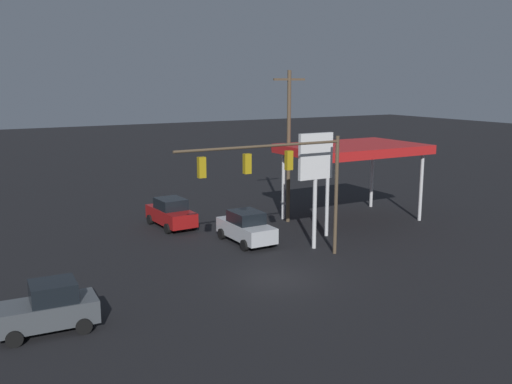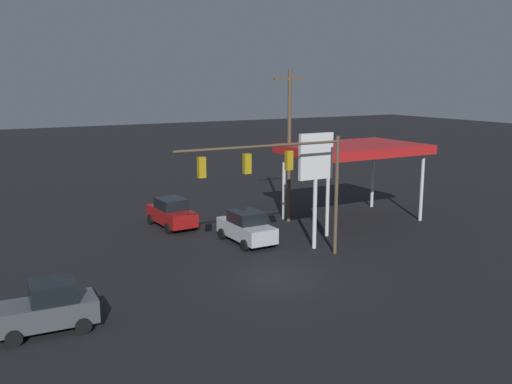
# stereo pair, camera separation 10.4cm
# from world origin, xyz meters

# --- Properties ---
(ground_plane) EXTENTS (200.00, 200.00, 0.00)m
(ground_plane) POSITION_xyz_m (0.00, 0.00, 0.00)
(ground_plane) COLOR black
(traffic_signal_assembly) EXTENTS (9.59, 0.43, 6.62)m
(traffic_signal_assembly) POSITION_xyz_m (-1.32, -1.84, 5.00)
(traffic_signal_assembly) COLOR brown
(traffic_signal_assembly) RESTS_ON ground
(utility_pole) EXTENTS (2.40, 0.26, 10.23)m
(utility_pole) POSITION_xyz_m (-6.73, -9.35, 5.40)
(utility_pole) COLOR brown
(utility_pole) RESTS_ON ground
(gas_station_canopy) EXTENTS (9.21, 6.30, 5.28)m
(gas_station_canopy) POSITION_xyz_m (-10.84, -7.62, 4.90)
(gas_station_canopy) COLOR red
(gas_station_canopy) RESTS_ON ground
(price_sign) EXTENTS (2.20, 0.27, 6.68)m
(price_sign) POSITION_xyz_m (-4.59, -3.26, 4.94)
(price_sign) COLOR silver
(price_sign) RESTS_ON ground
(hatchback_crossing) EXTENTS (3.90, 2.14, 1.97)m
(hatchback_crossing) POSITION_xyz_m (10.83, 0.76, 0.95)
(hatchback_crossing) COLOR #474C51
(hatchback_crossing) RESTS_ON ground
(sedan_waiting) EXTENTS (2.25, 4.49, 1.93)m
(sedan_waiting) POSITION_xyz_m (0.80, -11.93, 0.95)
(sedan_waiting) COLOR maroon
(sedan_waiting) RESTS_ON ground
(sedan_far) EXTENTS (2.10, 4.42, 1.93)m
(sedan_far) POSITION_xyz_m (-1.72, -6.21, 0.95)
(sedan_far) COLOR silver
(sedan_far) RESTS_ON ground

